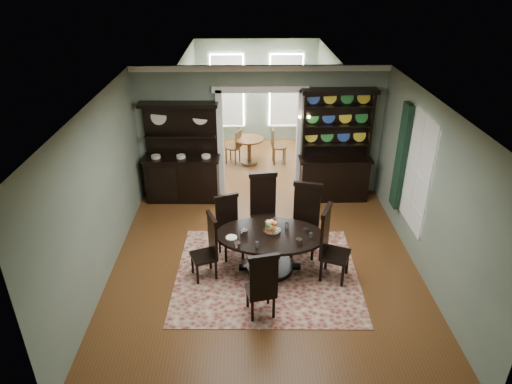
# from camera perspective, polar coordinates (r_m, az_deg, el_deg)

# --- Properties ---
(room) EXTENTS (5.51, 6.01, 3.01)m
(room) POSITION_cam_1_polar(r_m,az_deg,el_deg) (7.58, 1.18, 0.41)
(room) COLOR brown
(room) RESTS_ON ground
(parlor) EXTENTS (3.51, 3.50, 3.01)m
(parlor) POSITION_cam_1_polar(r_m,az_deg,el_deg) (12.74, 0.17, 11.37)
(parlor) COLOR brown
(parlor) RESTS_ON ground
(doorway_trim) EXTENTS (2.08, 0.25, 2.57)m
(doorway_trim) POSITION_cam_1_polar(r_m,az_deg,el_deg) (10.29, 0.52, 8.06)
(doorway_trim) COLOR white
(doorway_trim) RESTS_ON floor
(right_window) EXTENTS (0.15, 1.47, 2.12)m
(right_window) POSITION_cam_1_polar(r_m,az_deg,el_deg) (8.89, 18.59, 3.27)
(right_window) COLOR white
(right_window) RESTS_ON wall_right
(wall_sconce) EXTENTS (0.27, 0.21, 0.21)m
(wall_sconce) POSITION_cam_1_polar(r_m,az_deg,el_deg) (10.13, 6.00, 9.22)
(wall_sconce) COLOR gold
(wall_sconce) RESTS_ON back_wall_right
(rug) EXTENTS (3.26, 2.86, 0.01)m
(rug) POSITION_cam_1_polar(r_m,az_deg,el_deg) (8.23, 1.37, -10.10)
(rug) COLOR maroon
(rug) RESTS_ON floor
(dining_table) EXTENTS (1.98, 1.88, 0.75)m
(dining_table) POSITION_cam_1_polar(r_m,az_deg,el_deg) (8.03, 1.77, -6.66)
(dining_table) COLOR black
(dining_table) RESTS_ON rug
(centerpiece) EXTENTS (1.51, 0.97, 0.25)m
(centerpiece) POSITION_cam_1_polar(r_m,az_deg,el_deg) (7.91, 2.01, -4.66)
(centerpiece) COLOR silver
(centerpiece) RESTS_ON dining_table
(chair_far_left) EXTENTS (0.57, 0.56, 1.20)m
(chair_far_left) POSITION_cam_1_polar(r_m,az_deg,el_deg) (8.43, -3.45, -4.04)
(chair_far_left) COLOR black
(chair_far_left) RESTS_ON rug
(chair_far_mid) EXTENTS (0.58, 0.56, 1.41)m
(chair_far_mid) POSITION_cam_1_polar(r_m,az_deg,el_deg) (8.76, 0.97, -1.81)
(chair_far_mid) COLOR black
(chair_far_mid) RESTS_ON rug
(chair_far_right) EXTENTS (0.62, 0.60, 1.38)m
(chair_far_right) POSITION_cam_1_polar(r_m,az_deg,el_deg) (8.50, 6.24, -3.10)
(chair_far_right) COLOR black
(chair_far_right) RESTS_ON rug
(chair_end_left) EXTENTS (0.55, 0.56, 1.19)m
(chair_end_left) POSITION_cam_1_polar(r_m,az_deg,el_deg) (7.88, -5.95, -6.65)
(chair_end_left) COLOR black
(chair_end_left) RESTS_ON rug
(chair_end_right) EXTENTS (0.63, 0.64, 1.35)m
(chair_end_right) POSITION_cam_1_polar(r_m,az_deg,el_deg) (7.86, 9.19, -6.22)
(chair_end_right) COLOR black
(chair_end_right) RESTS_ON rug
(chair_near) EXTENTS (0.53, 0.51, 1.22)m
(chair_near) POSITION_cam_1_polar(r_m,az_deg,el_deg) (6.97, 0.79, -11.43)
(chair_near) COLOR black
(chair_near) RESTS_ON rug
(sideboard) EXTENTS (1.73, 0.65, 2.25)m
(sideboard) POSITION_cam_1_polar(r_m,az_deg,el_deg) (10.45, -9.19, 3.11)
(sideboard) COLOR black
(sideboard) RESTS_ON floor
(welsh_dresser) EXTENTS (1.63, 0.61, 2.54)m
(welsh_dresser) POSITION_cam_1_polar(r_m,az_deg,el_deg) (10.47, 9.79, 3.90)
(welsh_dresser) COLOR black
(welsh_dresser) RESTS_ON floor
(parlor_table) EXTENTS (0.78, 0.78, 0.72)m
(parlor_table) POSITION_cam_1_polar(r_m,az_deg,el_deg) (12.27, -0.86, 5.60)
(parlor_table) COLOR brown
(parlor_table) RESTS_ON parlor_floor
(parlor_chair_left) EXTENTS (0.45, 0.44, 0.94)m
(parlor_chair_left) POSITION_cam_1_polar(r_m,az_deg,el_deg) (12.32, -2.65, 5.79)
(parlor_chair_left) COLOR brown
(parlor_chair_left) RESTS_ON parlor_floor
(parlor_chair_right) EXTENTS (0.42, 0.41, 0.98)m
(parlor_chair_right) POSITION_cam_1_polar(r_m,az_deg,el_deg) (12.32, 2.59, 5.91)
(parlor_chair_right) COLOR brown
(parlor_chair_right) RESTS_ON parlor_floor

